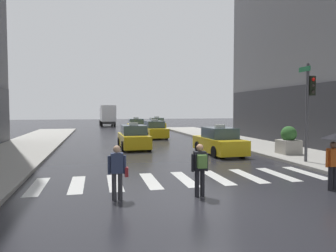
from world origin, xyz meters
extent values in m
plane|color=#26262B|center=(0.00, 0.00, 0.00)|extent=(160.00, 160.00, 0.00)
cube|color=silver|center=(-5.40, 3.00, 0.00)|extent=(0.50, 2.80, 0.01)
cube|color=silver|center=(-4.05, 3.00, 0.00)|extent=(0.50, 2.80, 0.01)
cube|color=silver|center=(-2.70, 3.00, 0.00)|extent=(0.50, 2.80, 0.01)
cube|color=silver|center=(-1.35, 3.00, 0.00)|extent=(0.50, 2.80, 0.01)
cube|color=silver|center=(0.00, 3.00, 0.00)|extent=(0.50, 2.80, 0.01)
cube|color=silver|center=(1.35, 3.00, 0.00)|extent=(0.50, 2.80, 0.01)
cube|color=silver|center=(2.70, 3.00, 0.00)|extent=(0.50, 2.80, 0.01)
cube|color=silver|center=(4.05, 3.00, 0.00)|extent=(0.50, 2.80, 0.01)
cube|color=silver|center=(5.40, 3.00, 0.00)|extent=(0.50, 2.80, 0.01)
cylinder|color=#47474C|center=(6.72, 4.79, 2.55)|extent=(0.14, 0.14, 4.80)
cube|color=black|center=(6.94, 4.79, 3.88)|extent=(0.30, 0.26, 0.95)
sphere|color=red|center=(6.94, 4.65, 4.18)|extent=(0.17, 0.17, 0.17)
sphere|color=#28231E|center=(6.94, 4.65, 3.88)|extent=(0.17, 0.17, 0.17)
sphere|color=#28231E|center=(6.94, 4.65, 3.58)|extent=(0.17, 0.17, 0.17)
cube|color=#196638|center=(6.67, 4.97, 4.70)|extent=(0.04, 0.84, 0.24)
cube|color=yellow|center=(3.94, 9.21, 0.56)|extent=(1.96, 4.56, 0.84)
cube|color=#384C5B|center=(3.95, 9.11, 1.30)|extent=(1.68, 2.16, 0.64)
cube|color=silver|center=(3.95, 9.11, 1.71)|extent=(0.61, 0.26, 0.18)
cylinder|color=black|center=(3.04, 10.53, 0.33)|extent=(0.24, 0.67, 0.66)
cylinder|color=black|center=(4.75, 10.59, 0.33)|extent=(0.24, 0.67, 0.66)
cylinder|color=black|center=(3.14, 7.83, 0.33)|extent=(0.24, 0.67, 0.66)
cylinder|color=black|center=(4.85, 7.90, 0.33)|extent=(0.24, 0.67, 0.66)
cube|color=#F2EAB2|center=(3.23, 11.46, 0.60)|extent=(0.20, 0.05, 0.14)
cube|color=#F2EAB2|center=(4.49, 11.51, 0.60)|extent=(0.20, 0.05, 0.14)
cube|color=yellow|center=(-0.81, 13.21, 0.56)|extent=(1.90, 4.54, 0.84)
cube|color=#384C5B|center=(-0.81, 13.11, 1.30)|extent=(1.65, 2.13, 0.64)
cube|color=silver|center=(-0.81, 13.11, 1.71)|extent=(0.61, 0.25, 0.18)
cylinder|color=black|center=(-1.70, 14.54, 0.33)|extent=(0.23, 0.66, 0.66)
cylinder|color=black|center=(0.01, 14.58, 0.33)|extent=(0.23, 0.66, 0.66)
cylinder|color=black|center=(-1.64, 11.84, 0.33)|extent=(0.23, 0.66, 0.66)
cylinder|color=black|center=(0.07, 11.88, 0.33)|extent=(0.23, 0.66, 0.66)
cube|color=#F2EAB2|center=(-1.49, 15.46, 0.60)|extent=(0.20, 0.04, 0.14)
cube|color=#F2EAB2|center=(-0.23, 15.49, 0.60)|extent=(0.20, 0.04, 0.14)
cube|color=yellow|center=(2.02, 20.74, 0.56)|extent=(2.00, 4.58, 0.84)
cube|color=#384C5B|center=(2.03, 20.64, 1.30)|extent=(1.69, 2.17, 0.64)
cube|color=silver|center=(2.03, 20.64, 1.71)|extent=(0.61, 0.27, 0.18)
cylinder|color=black|center=(1.11, 22.05, 0.33)|extent=(0.25, 0.67, 0.66)
cylinder|color=black|center=(2.82, 22.13, 0.33)|extent=(0.25, 0.67, 0.66)
cylinder|color=black|center=(1.23, 19.36, 0.33)|extent=(0.25, 0.67, 0.66)
cylinder|color=black|center=(2.94, 19.43, 0.33)|extent=(0.25, 0.67, 0.66)
cube|color=#F2EAB2|center=(1.29, 22.98, 0.60)|extent=(0.20, 0.05, 0.14)
cube|color=#F2EAB2|center=(2.55, 23.04, 0.60)|extent=(0.20, 0.05, 0.14)
cube|color=yellow|center=(1.22, 28.18, 0.56)|extent=(1.98, 4.57, 0.84)
cube|color=#384C5B|center=(1.22, 28.08, 1.30)|extent=(1.68, 2.16, 0.64)
cube|color=silver|center=(1.22, 28.08, 1.71)|extent=(0.61, 0.26, 0.18)
cylinder|color=black|center=(0.42, 29.57, 0.33)|extent=(0.25, 0.67, 0.66)
cylinder|color=black|center=(2.13, 29.50, 0.33)|extent=(0.25, 0.67, 0.66)
cylinder|color=black|center=(0.31, 26.87, 0.33)|extent=(0.25, 0.67, 0.66)
cylinder|color=black|center=(2.02, 26.80, 0.33)|extent=(0.25, 0.67, 0.66)
cube|color=#F2EAB2|center=(0.68, 30.48, 0.60)|extent=(0.20, 0.05, 0.14)
cube|color=#F2EAB2|center=(1.94, 30.43, 0.60)|extent=(0.20, 0.05, 0.14)
cube|color=yellow|center=(4.38, 31.84, 0.56)|extent=(1.96, 4.56, 0.84)
cube|color=#384C5B|center=(4.38, 31.74, 1.30)|extent=(1.67, 2.16, 0.64)
cube|color=silver|center=(4.38, 31.74, 1.71)|extent=(0.61, 0.26, 0.18)
cylinder|color=black|center=(3.58, 33.22, 0.33)|extent=(0.24, 0.67, 0.66)
cylinder|color=black|center=(5.28, 33.16, 0.33)|extent=(0.24, 0.67, 0.66)
cylinder|color=black|center=(3.48, 30.52, 0.33)|extent=(0.24, 0.67, 0.66)
cylinder|color=black|center=(5.19, 30.46, 0.33)|extent=(0.24, 0.67, 0.66)
cube|color=#F2EAB2|center=(3.83, 34.13, 0.60)|extent=(0.20, 0.05, 0.14)
cube|color=#F2EAB2|center=(5.09, 34.08, 0.60)|extent=(0.20, 0.05, 0.14)
cube|color=#2D2D2D|center=(-1.55, 43.14, 0.65)|extent=(2.04, 6.66, 0.40)
cube|color=silver|center=(-1.67, 46.43, 1.90)|extent=(2.16, 1.87, 2.10)
cube|color=#384C5B|center=(-1.70, 47.35, 2.27)|extent=(1.89, 0.11, 0.95)
cube|color=silver|center=(-1.51, 42.24, 2.10)|extent=(2.37, 4.88, 2.50)
cylinder|color=black|center=(-2.66, 46.20, 0.45)|extent=(0.31, 0.91, 0.90)
cylinder|color=black|center=(-0.66, 46.27, 0.45)|extent=(0.31, 0.91, 0.90)
cylinder|color=black|center=(-2.49, 41.66, 0.45)|extent=(0.31, 0.91, 0.90)
cylinder|color=black|center=(-0.50, 41.73, 0.45)|extent=(0.31, 0.91, 0.90)
cylinder|color=black|center=(4.27, 0.22, 0.41)|extent=(0.14, 0.14, 0.82)
cylinder|color=black|center=(4.45, 0.22, 0.41)|extent=(0.14, 0.14, 0.82)
cube|color=#BF5119|center=(4.36, 0.22, 1.12)|extent=(0.36, 0.24, 0.60)
sphere|color=brown|center=(4.36, 0.22, 1.54)|extent=(0.22, 0.22, 0.22)
cylinder|color=#BF5119|center=(4.13, 0.22, 1.07)|extent=(0.09, 0.09, 0.55)
cylinder|color=#4C4C4C|center=(4.48, 0.22, 1.42)|extent=(0.02, 0.02, 1.00)
cylinder|color=black|center=(-0.31, 0.51, 0.41)|extent=(0.14, 0.14, 0.82)
cylinder|color=black|center=(-0.13, 0.51, 0.41)|extent=(0.14, 0.14, 0.82)
cube|color=black|center=(-0.22, 0.51, 1.12)|extent=(0.36, 0.24, 0.60)
sphere|color=#9E7051|center=(-0.22, 0.51, 1.54)|extent=(0.22, 0.22, 0.22)
cylinder|color=black|center=(-0.45, 0.51, 1.07)|extent=(0.09, 0.09, 0.55)
cylinder|color=black|center=(0.01, 0.51, 1.07)|extent=(0.09, 0.09, 0.55)
cube|color=#4C7233|center=(-0.22, 0.29, 1.14)|extent=(0.28, 0.18, 0.40)
cylinder|color=#333338|center=(-2.85, 0.70, 0.41)|extent=(0.14, 0.14, 0.82)
cylinder|color=#333338|center=(-2.67, 0.70, 0.41)|extent=(0.14, 0.14, 0.82)
cube|color=#2D3856|center=(-2.76, 0.70, 1.12)|extent=(0.36, 0.24, 0.60)
sphere|color=tan|center=(-2.76, 0.70, 1.54)|extent=(0.22, 0.22, 0.22)
cylinder|color=#2D3856|center=(-2.99, 0.70, 1.07)|extent=(0.09, 0.09, 0.55)
cylinder|color=#2D3856|center=(-2.53, 0.70, 1.07)|extent=(0.09, 0.09, 0.55)
cube|color=maroon|center=(-2.48, 0.70, 0.84)|extent=(0.10, 0.20, 0.28)
cube|color=#A8A399|center=(7.54, 7.45, 0.55)|extent=(1.10, 1.10, 0.80)
sphere|color=#33662D|center=(7.54, 7.45, 1.30)|extent=(0.90, 0.90, 0.90)
camera|label=1|loc=(-3.35, -8.74, 2.73)|focal=33.70mm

